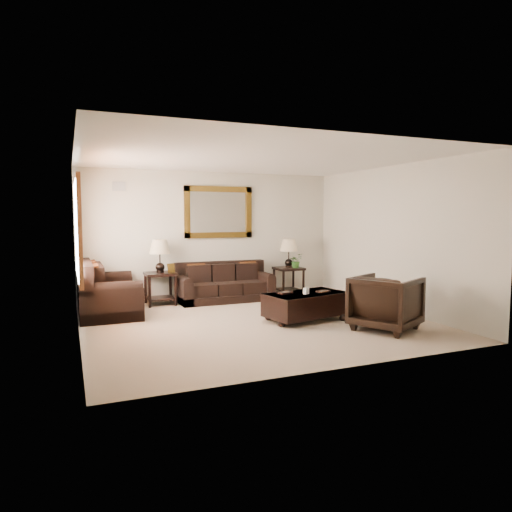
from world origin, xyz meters
name	(u,v)px	position (x,y,z in m)	size (l,w,h in m)	color
room	(257,242)	(0.00, 0.00, 1.35)	(5.51, 5.01, 2.71)	tan
window	(78,230)	(-2.70, 0.90, 1.55)	(0.07, 1.96, 1.66)	white
mirror	(219,212)	(0.14, 2.47, 1.85)	(1.50, 0.06, 1.10)	#513110
air_vent	(119,186)	(-1.90, 2.48, 2.35)	(0.25, 0.02, 0.18)	#999999
sofa	(224,287)	(0.14, 2.11, 0.29)	(1.96, 0.85, 0.80)	black
loveseat	(105,295)	(-2.28, 1.63, 0.36)	(1.02, 1.72, 0.97)	black
end_table_left	(160,262)	(-1.18, 2.16, 0.85)	(0.59, 0.59, 1.30)	black
end_table_right	(289,259)	(1.68, 2.17, 0.82)	(0.57, 0.57, 1.26)	black
coffee_table	(306,303)	(0.83, -0.16, 0.29)	(1.51, 1.02, 0.59)	black
armchair	(386,300)	(1.68, -1.21, 0.47)	(0.91, 0.85, 0.94)	black
potted_plant	(296,262)	(1.80, 2.07, 0.75)	(0.28, 0.31, 0.24)	#2C6021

